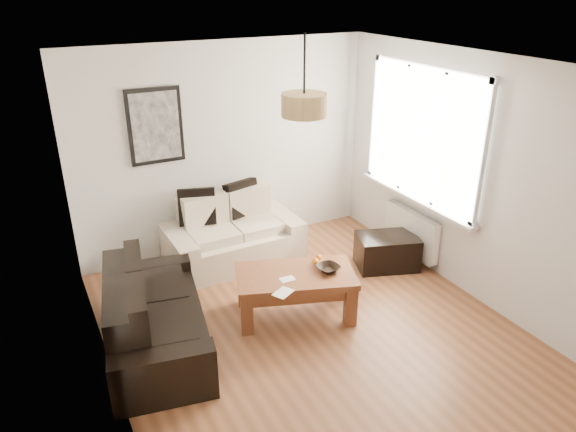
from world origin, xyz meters
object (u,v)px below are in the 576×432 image
ottoman (387,251)px  sofa_leather (155,312)px  coffee_table (295,294)px  loveseat_cream (233,232)px

ottoman → sofa_leather: bearing=-175.5°
coffee_table → loveseat_cream: bearing=95.2°
sofa_leather → loveseat_cream: bearing=-35.9°
sofa_leather → ottoman: sofa_leather is taller
loveseat_cream → sofa_leather: loveseat_cream is taller
loveseat_cream → ottoman: bearing=-33.2°
sofa_leather → ottoman: 2.89m
loveseat_cream → sofa_leather: 1.78m
ottoman → loveseat_cream: bearing=147.7°
coffee_table → ottoman: bearing=14.2°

